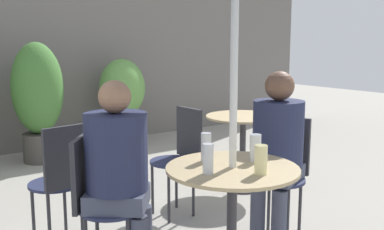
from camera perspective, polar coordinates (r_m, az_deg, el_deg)
The scene contains 15 objects.
storefront_wall at distance 6.20m, azimuth -20.98°, elevation 9.30°, with size 10.00×0.06×3.00m.
cafe_table_near at distance 2.66m, azimuth 5.11°, elevation -10.01°, with size 0.77×0.77×0.73m.
cafe_table_far at distance 4.41m, azimuth 6.48°, elevation -2.39°, with size 0.73×0.73×0.73m.
bistro_chair_0 at distance 3.37m, azimuth 11.56°, elevation -6.32°, with size 0.42×0.41×0.90m.
bistro_chair_1 at distance 2.76m, azimuth -12.07°, elevation -9.91°, with size 0.43×0.43×0.90m.
bistro_chair_2 at distance 3.75m, azimuth -1.40°, elevation -4.50°, with size 0.38×0.38×0.90m.
bistro_chair_4 at distance 3.21m, azimuth -16.25°, elevation -7.32°, with size 0.38×0.39×0.90m.
seated_person_0 at distance 3.19m, azimuth 10.74°, elevation -3.59°, with size 0.42×0.40×1.24m.
seated_person_1 at distance 2.67m, azimuth -9.21°, elevation -6.36°, with size 0.47×0.46×1.23m.
beer_glass_0 at distance 2.73m, azimuth 8.06°, elevation -4.14°, with size 0.07×0.07×0.16m.
beer_glass_1 at distance 2.71m, azimuth 1.79°, elevation -4.09°, with size 0.06×0.06×0.17m.
beer_glass_2 at distance 2.46m, azimuth 2.06°, elevation -5.58°, with size 0.06×0.06×0.17m.
beer_glass_3 at distance 2.48m, azimuth 8.74°, elevation -5.62°, with size 0.07×0.07×0.16m.
potted_plant_1 at distance 5.64m, azimuth -18.98°, elevation 2.29°, with size 0.60×0.60×1.44m.
potted_plant_2 at distance 6.20m, azimuth -8.82°, elevation 2.27°, with size 0.62×0.62×1.21m.
Camera 1 is at (-1.61, -1.97, 1.45)m, focal length 42.00 mm.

